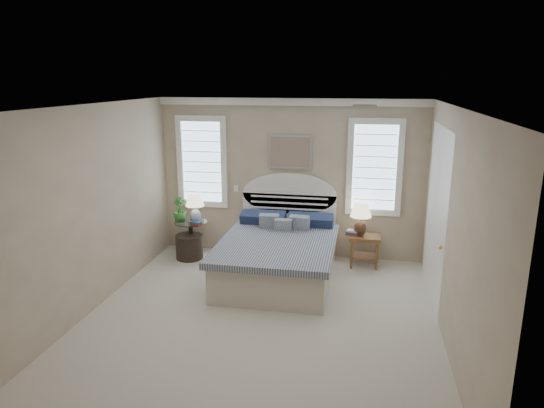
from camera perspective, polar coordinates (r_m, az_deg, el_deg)
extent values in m
cube|color=#B9AD9E|center=(6.40, -1.51, -13.53)|extent=(4.50, 5.00, 0.01)
cube|color=white|center=(5.65, -1.69, 11.39)|extent=(4.50, 5.00, 0.01)
cube|color=tan|center=(8.27, 2.13, 2.97)|extent=(4.50, 0.02, 2.70)
cube|color=tan|center=(6.72, -20.68, -0.71)|extent=(0.02, 5.00, 2.70)
cube|color=tan|center=(5.85, 20.52, -2.91)|extent=(0.02, 5.00, 2.70)
cube|color=white|center=(8.07, 2.18, 11.92)|extent=(4.50, 0.08, 0.12)
cube|color=#B2B2B2|center=(6.32, 10.85, 11.30)|extent=(0.30, 0.20, 0.02)
cube|color=white|center=(8.49, -4.25, 1.87)|extent=(0.08, 0.01, 0.12)
cube|color=#C9E6FF|center=(8.57, -8.20, 4.95)|extent=(0.90, 0.06, 1.60)
cube|color=#C9E6FF|center=(8.11, 11.97, 4.23)|extent=(0.90, 0.06, 1.60)
cube|color=silver|center=(8.15, 2.12, 6.15)|extent=(0.74, 0.04, 0.58)
cube|color=white|center=(7.02, 18.72, -1.18)|extent=(0.02, 1.80, 2.40)
cube|color=#BDB7A6|center=(7.47, 0.67, -6.93)|extent=(1.60, 2.10, 0.55)
cube|color=navy|center=(7.31, 0.61, -4.78)|extent=(1.72, 2.15, 0.10)
cube|color=white|center=(8.41, 2.02, -2.46)|extent=(1.62, 0.08, 1.10)
cube|color=#1B2444|center=(8.16, -1.05, -1.66)|extent=(0.75, 0.31, 0.23)
cube|color=#1B2444|center=(8.04, 4.54, -1.96)|extent=(0.75, 0.31, 0.23)
cube|color=#395881|center=(7.93, -0.33, -2.31)|extent=(0.33, 0.20, 0.34)
cube|color=#395881|center=(7.85, 3.26, -2.51)|extent=(0.33, 0.20, 0.34)
cube|color=#395881|center=(7.79, 1.33, -2.76)|extent=(0.28, 0.14, 0.29)
cylinder|color=black|center=(8.62, -9.38, -5.97)|extent=(0.32, 0.32, 0.03)
cylinder|color=black|center=(8.53, -9.46, -4.17)|extent=(0.08, 0.08, 0.60)
cylinder|color=silver|center=(8.43, -9.55, -2.11)|extent=(0.56, 0.56, 0.02)
cube|color=brown|center=(8.06, 10.88, -3.86)|extent=(0.50, 0.40, 0.06)
cube|color=brown|center=(8.17, 10.77, -5.99)|extent=(0.44, 0.34, 0.03)
cube|color=brown|center=(8.01, 9.35, -5.92)|extent=(0.04, 0.04, 0.47)
cube|color=brown|center=(8.29, 9.41, -5.21)|extent=(0.04, 0.04, 0.47)
cube|color=brown|center=(8.01, 12.22, -6.06)|extent=(0.04, 0.04, 0.47)
cube|color=brown|center=(8.29, 12.19, -5.34)|extent=(0.04, 0.04, 0.47)
cylinder|color=black|center=(8.47, -9.70, -4.97)|extent=(0.54, 0.54, 0.42)
cylinder|color=silver|center=(8.35, -8.98, -2.08)|extent=(0.14, 0.14, 0.03)
ellipsoid|color=silver|center=(8.33, -9.01, -1.42)|extent=(0.25, 0.25, 0.24)
cylinder|color=gold|center=(8.29, -9.05, -0.44)|extent=(0.03, 0.03, 0.09)
cylinder|color=black|center=(8.03, 10.29, -3.56)|extent=(0.14, 0.14, 0.03)
ellipsoid|color=black|center=(8.00, 10.33, -2.82)|extent=(0.25, 0.25, 0.26)
cylinder|color=gold|center=(7.95, 10.38, -1.71)|extent=(0.03, 0.03, 0.09)
imported|color=#317A32|center=(8.41, -10.82, -0.68)|extent=(0.25, 0.25, 0.42)
cube|color=maroon|center=(8.24, -8.92, -2.32)|extent=(0.20, 0.17, 0.02)
cube|color=navy|center=(8.24, -8.92, -2.16)|extent=(0.19, 0.16, 0.02)
cube|color=maroon|center=(8.04, 9.47, -3.52)|extent=(0.22, 0.18, 0.03)
cube|color=navy|center=(8.03, 9.48, -3.33)|extent=(0.21, 0.17, 0.03)
cube|color=beige|center=(8.02, 9.49, -3.14)|extent=(0.20, 0.16, 0.03)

